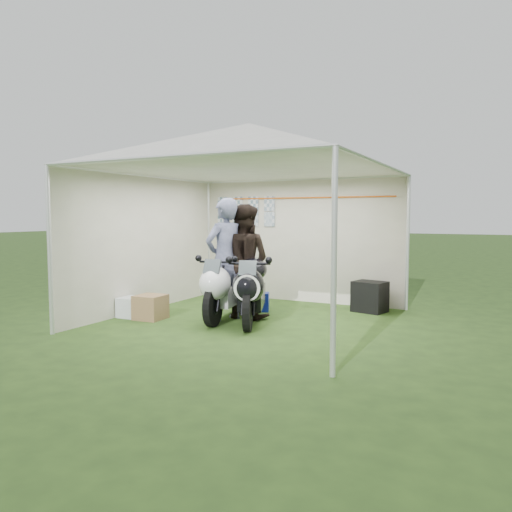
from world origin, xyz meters
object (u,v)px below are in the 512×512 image
at_px(canopy_tent, 250,152).
at_px(equipment_box, 370,297).
at_px(motorcycle_white, 226,284).
at_px(person_blue_jacket, 225,259).
at_px(crate_2, 135,311).
at_px(paddock_stand, 257,302).
at_px(person_dark_jacket, 244,261).
at_px(crate_0, 135,307).
at_px(crate_1, 150,307).
at_px(motorcycle_black, 252,286).

relative_size(canopy_tent, equipment_box, 10.95).
relative_size(motorcycle_white, person_blue_jacket, 1.06).
xyz_separation_m(motorcycle_white, crate_2, (-1.36, -0.58, -0.45)).
height_order(motorcycle_white, paddock_stand, motorcycle_white).
height_order(canopy_tent, paddock_stand, canopy_tent).
xyz_separation_m(person_dark_jacket, crate_0, (-1.55, -0.79, -0.74)).
relative_size(canopy_tent, crate_1, 13.34).
bearing_deg(crate_2, paddock_stand, 42.45).
bearing_deg(person_dark_jacket, motorcycle_white, 47.70).
bearing_deg(motorcycle_black, canopy_tent, 103.85).
distance_m(paddock_stand, crate_2, 2.03).
xyz_separation_m(equipment_box, crate_2, (-3.23, -2.16, -0.15)).
xyz_separation_m(canopy_tent, paddock_stand, (-0.26, 0.73, -2.42)).
distance_m(canopy_tent, person_dark_jacket, 1.69).
relative_size(canopy_tent, motorcycle_black, 2.94).
xyz_separation_m(paddock_stand, crate_0, (-1.49, -1.36, 0.00)).
bearing_deg(paddock_stand, person_dark_jacket, -84.04).
height_order(canopy_tent, crate_2, canopy_tent).
xyz_separation_m(canopy_tent, equipment_box, (1.48, 1.52, -2.32)).
height_order(canopy_tent, person_blue_jacket, canopy_tent).
xyz_separation_m(motorcycle_black, person_dark_jacket, (-0.29, 0.28, 0.34)).
distance_m(paddock_stand, crate_1, 1.80).
distance_m(person_blue_jacket, crate_1, 1.40).
xyz_separation_m(person_blue_jacket, crate_1, (-1.06, -0.50, -0.75)).
height_order(paddock_stand, crate_2, paddock_stand).
xyz_separation_m(motorcycle_black, crate_0, (-1.84, -0.51, -0.40)).
height_order(motorcycle_white, crate_2, motorcycle_white).
relative_size(motorcycle_black, crate_1, 4.54).
height_order(equipment_box, crate_0, equipment_box).
xyz_separation_m(motorcycle_black, crate_2, (-1.84, -0.51, -0.45)).
bearing_deg(motorcycle_black, crate_0, 173.17).
bearing_deg(crate_0, equipment_box, 33.63).
xyz_separation_m(paddock_stand, person_dark_jacket, (0.06, -0.57, 0.74)).
xyz_separation_m(motorcycle_white, equipment_box, (1.87, 1.58, -0.30)).
bearing_deg(person_dark_jacket, equipment_box, -141.04).
relative_size(person_blue_jacket, equipment_box, 3.66).
bearing_deg(paddock_stand, equipment_box, 24.41).
bearing_deg(crate_0, crate_2, -90.00).
xyz_separation_m(person_dark_jacket, person_blue_jacket, (-0.18, -0.28, 0.05)).
distance_m(equipment_box, crate_2, 3.89).
distance_m(motorcycle_white, motorcycle_black, 0.49).
bearing_deg(canopy_tent, paddock_stand, 109.35).
bearing_deg(person_dark_jacket, canopy_tent, 141.73).
distance_m(paddock_stand, equipment_box, 1.91).
height_order(crate_0, crate_1, crate_1).
height_order(motorcycle_black, person_dark_jacket, person_dark_jacket).
distance_m(motorcycle_black, crate_0, 1.95).
distance_m(canopy_tent, equipment_box, 3.14).
distance_m(person_blue_jacket, crate_0, 1.66).
bearing_deg(equipment_box, paddock_stand, -155.59).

